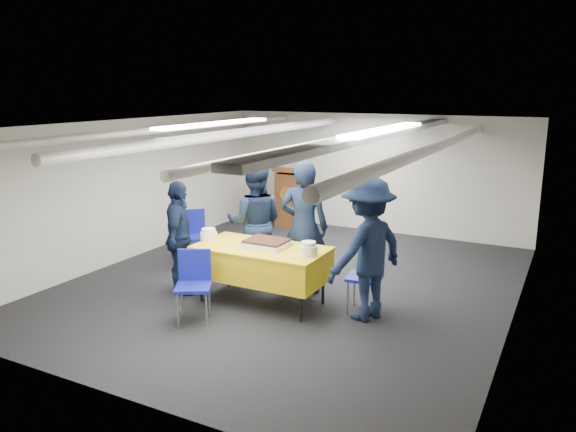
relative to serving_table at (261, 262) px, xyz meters
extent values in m
plane|color=black|center=(0.02, 0.87, -0.56)|extent=(7.00, 7.00, 0.00)
cube|color=beige|center=(0.02, 4.36, 0.59)|extent=(6.00, 0.02, 2.30)
cube|color=beige|center=(-2.97, 0.87, 0.59)|extent=(0.02, 7.00, 2.30)
cube|color=beige|center=(3.01, 0.87, 0.59)|extent=(0.02, 7.00, 2.30)
cube|color=silver|center=(0.02, 0.87, 1.73)|extent=(6.00, 7.00, 0.02)
cylinder|color=silver|center=(-1.98, 0.87, 1.62)|extent=(0.10, 6.90, 0.10)
cylinder|color=silver|center=(-0.88, 0.87, 1.58)|extent=(0.14, 6.90, 0.14)
cylinder|color=silver|center=(0.62, 0.87, 1.54)|extent=(0.10, 6.90, 0.10)
cylinder|color=silver|center=(1.92, 0.87, 1.50)|extent=(0.14, 6.90, 0.14)
cube|color=gray|center=(1.22, 0.87, 1.64)|extent=(0.28, 6.90, 0.08)
cube|color=white|center=(-1.28, 0.87, 1.71)|extent=(0.25, 2.60, 0.04)
cube|color=white|center=(1.32, 0.87, 1.71)|extent=(0.25, 2.60, 0.04)
cube|color=#0C591E|center=(-1.88, 4.34, 1.39)|extent=(0.30, 0.04, 0.12)
cylinder|color=black|center=(-0.74, -0.33, -0.38)|extent=(0.04, 0.04, 0.36)
cylinder|color=black|center=(0.74, -0.33, -0.38)|extent=(0.04, 0.04, 0.36)
cylinder|color=black|center=(-0.74, 0.33, -0.38)|extent=(0.04, 0.04, 0.36)
cylinder|color=black|center=(0.74, 0.33, -0.38)|extent=(0.04, 0.04, 0.36)
cube|color=yellow|center=(0.00, 0.00, -0.01)|extent=(1.70, 0.87, 0.39)
cube|color=yellow|center=(0.00, 0.00, 0.20)|extent=(1.72, 0.89, 0.03)
cube|color=white|center=(0.05, 0.05, 0.24)|extent=(0.54, 0.43, 0.07)
cube|color=black|center=(0.05, 0.05, 0.29)|extent=(0.52, 0.41, 0.03)
sphere|color=#101298|center=(-0.19, -0.15, 0.29)|extent=(0.04, 0.04, 0.04)
sphere|color=#101298|center=(-0.19, 0.24, 0.29)|extent=(0.04, 0.04, 0.04)
sphere|color=#101298|center=(-0.07, -0.15, 0.29)|extent=(0.04, 0.04, 0.04)
sphere|color=#101298|center=(-0.07, 0.24, 0.29)|extent=(0.04, 0.04, 0.04)
sphere|color=#101298|center=(0.05, -0.15, 0.29)|extent=(0.04, 0.04, 0.04)
sphere|color=#101298|center=(0.05, 0.24, 0.29)|extent=(0.04, 0.04, 0.04)
sphere|color=#101298|center=(0.17, -0.15, 0.29)|extent=(0.04, 0.04, 0.04)
sphere|color=#101298|center=(0.17, 0.24, 0.29)|extent=(0.04, 0.04, 0.04)
sphere|color=#101298|center=(0.29, -0.15, 0.29)|extent=(0.04, 0.04, 0.04)
sphere|color=#101298|center=(0.29, 0.24, 0.29)|extent=(0.04, 0.04, 0.04)
sphere|color=#101298|center=(-0.21, -0.05, 0.29)|extent=(0.04, 0.04, 0.04)
sphere|color=#101298|center=(0.31, -0.05, 0.29)|extent=(0.04, 0.04, 0.04)
sphere|color=#101298|center=(-0.21, 0.05, 0.29)|extent=(0.04, 0.04, 0.04)
sphere|color=#101298|center=(0.31, 0.05, 0.29)|extent=(0.04, 0.04, 0.04)
sphere|color=#101298|center=(-0.21, 0.14, 0.29)|extent=(0.04, 0.04, 0.04)
sphere|color=#101298|center=(0.31, 0.14, 0.29)|extent=(0.04, 0.04, 0.04)
cylinder|color=white|center=(-0.79, -0.05, 0.27)|extent=(0.23, 0.23, 0.11)
cylinder|color=white|center=(-0.79, -0.05, 0.35)|extent=(0.19, 0.19, 0.05)
cylinder|color=white|center=(0.70, -0.05, 0.27)|extent=(0.23, 0.23, 0.12)
cylinder|color=white|center=(0.70, -0.05, 0.36)|extent=(0.19, 0.19, 0.05)
cube|color=brown|center=(-1.58, 3.92, -0.01)|extent=(0.55, 0.45, 1.10)
cube|color=brown|center=(-1.58, 3.89, 0.59)|extent=(0.62, 0.53, 0.21)
cylinder|color=gold|center=(-1.58, 3.68, 0.14)|extent=(0.28, 0.02, 0.28)
cylinder|color=gray|center=(-0.48, -1.16, -0.34)|extent=(0.02, 0.02, 0.43)
cylinder|color=gray|center=(-0.18, -0.99, -0.34)|extent=(0.02, 0.02, 0.43)
cylinder|color=gray|center=(-0.64, -0.86, -0.34)|extent=(0.02, 0.02, 0.43)
cylinder|color=gray|center=(-0.35, -0.69, -0.34)|extent=(0.02, 0.02, 0.43)
cube|color=#121892|center=(-0.41, -0.92, -0.11)|extent=(0.57, 0.57, 0.04)
cube|color=#121892|center=(-0.51, -0.76, 0.11)|extent=(0.37, 0.23, 0.40)
cylinder|color=gray|center=(1.11, 0.51, -0.34)|extent=(0.02, 0.02, 0.43)
cylinder|color=gray|center=(1.15, 0.17, -0.34)|extent=(0.02, 0.02, 0.43)
cylinder|color=gray|center=(1.45, 0.55, -0.34)|extent=(0.02, 0.02, 0.43)
cylinder|color=gray|center=(1.49, 0.21, -0.34)|extent=(0.02, 0.02, 0.43)
cube|color=#121892|center=(1.30, 0.36, -0.11)|extent=(0.47, 0.47, 0.04)
cube|color=#121892|center=(1.49, 0.38, 0.11)|extent=(0.09, 0.40, 0.40)
cylinder|color=gray|center=(-1.80, 0.69, -0.34)|extent=(0.02, 0.02, 0.43)
cylinder|color=gray|center=(-1.55, 0.91, -0.34)|extent=(0.02, 0.02, 0.43)
cylinder|color=gray|center=(-2.03, 0.94, -0.34)|extent=(0.02, 0.02, 0.43)
cylinder|color=gray|center=(-1.78, 1.17, -0.34)|extent=(0.02, 0.02, 0.43)
cube|color=#121892|center=(-1.79, 0.93, -0.11)|extent=(0.59, 0.59, 0.04)
cube|color=#121892|center=(-1.92, 1.07, 0.11)|extent=(0.32, 0.30, 0.40)
imported|color=black|center=(0.29, 0.67, 0.36)|extent=(0.76, 0.60, 1.84)
imported|color=black|center=(-0.54, 0.76, 0.31)|extent=(1.03, 0.93, 1.73)
imported|color=black|center=(-1.19, -0.19, 0.23)|extent=(0.78, 0.99, 1.57)
imported|color=black|center=(1.39, 0.17, 0.32)|extent=(1.07, 1.31, 1.77)
camera|label=1|loc=(3.56, -6.06, 2.24)|focal=35.00mm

